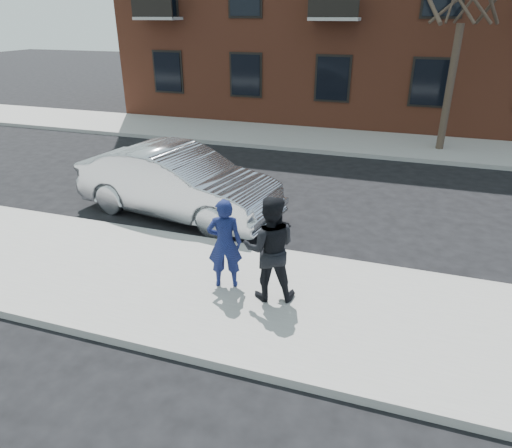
% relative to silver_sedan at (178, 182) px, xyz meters
% --- Properties ---
extents(ground, '(100.00, 100.00, 0.00)m').
position_rel_silver_sedan_xyz_m(ground, '(1.90, -2.89, -0.85)').
color(ground, black).
rests_on(ground, ground).
extents(near_sidewalk, '(50.00, 3.50, 0.15)m').
position_rel_silver_sedan_xyz_m(near_sidewalk, '(1.90, -3.14, -0.78)').
color(near_sidewalk, gray).
rests_on(near_sidewalk, ground).
extents(near_curb, '(50.00, 0.10, 0.15)m').
position_rel_silver_sedan_xyz_m(near_curb, '(1.90, -1.34, -0.78)').
color(near_curb, '#999691').
rests_on(near_curb, ground).
extents(far_sidewalk, '(50.00, 3.50, 0.15)m').
position_rel_silver_sedan_xyz_m(far_sidewalk, '(1.90, 8.36, -0.78)').
color(far_sidewalk, gray).
rests_on(far_sidewalk, ground).
extents(far_curb, '(50.00, 0.10, 0.15)m').
position_rel_silver_sedan_xyz_m(far_curb, '(1.90, 6.56, -0.78)').
color(far_curb, '#999691').
rests_on(far_curb, ground).
extents(silver_sedan, '(5.40, 2.61, 1.71)m').
position_rel_silver_sedan_xyz_m(silver_sedan, '(0.00, 0.00, 0.00)').
color(silver_sedan, '#B7BABF').
rests_on(silver_sedan, ground).
extents(man_hoodie, '(0.71, 0.57, 1.67)m').
position_rel_silver_sedan_xyz_m(man_hoodie, '(2.42, -2.94, 0.13)').
color(man_hoodie, navy).
rests_on(man_hoodie, near_sidewalk).
extents(man_peacoat, '(1.06, 0.92, 1.86)m').
position_rel_silver_sedan_xyz_m(man_peacoat, '(3.28, -3.04, 0.23)').
color(man_peacoat, black).
rests_on(man_peacoat, near_sidewalk).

